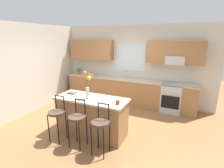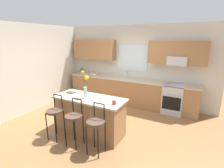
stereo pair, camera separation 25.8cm
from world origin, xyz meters
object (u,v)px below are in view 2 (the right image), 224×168
(oven_range, at_px, (173,99))
(bar_stool_far, at_px, (96,124))
(bar_stool_near, at_px, (55,113))
(mug_ceramic, at_px, (114,102))
(cookbook, at_px, (71,92))
(fruit_bowl_oranges, at_px, (94,73))
(potted_plant_small, at_px, (82,70))
(kitchen_island, at_px, (90,115))
(flower_vase, at_px, (85,85))
(bar_stool_middle, at_px, (74,118))

(oven_range, relative_size, bar_stool_far, 0.88)
(bar_stool_near, distance_m, mug_ceramic, 1.38)
(bar_stool_near, height_order, cookbook, bar_stool_near)
(fruit_bowl_oranges, bearing_deg, bar_stool_near, -74.08)
(bar_stool_far, bearing_deg, potted_plant_small, 131.36)
(bar_stool_near, xyz_separation_m, cookbook, (-0.06, 0.64, 0.30))
(fruit_bowl_oranges, height_order, potted_plant_small, potted_plant_small)
(kitchen_island, bearing_deg, fruit_bowl_oranges, 121.21)
(flower_vase, bearing_deg, bar_stool_near, -134.40)
(bar_stool_middle, xyz_separation_m, fruit_bowl_oranges, (-1.34, 2.78, 0.33))
(kitchen_island, distance_m, fruit_bowl_oranges, 2.64)
(bar_stool_middle, xyz_separation_m, bar_stool_far, (0.55, 0.00, 0.00))
(oven_range, xyz_separation_m, cookbook, (-2.20, -2.11, 0.48))
(oven_range, height_order, fruit_bowl_oranges, fruit_bowl_oranges)
(bar_stool_middle, bearing_deg, fruit_bowl_oranges, 115.77)
(bar_stool_near, relative_size, flower_vase, 1.61)
(kitchen_island, xyz_separation_m, cookbook, (-0.61, 0.08, 0.47))
(oven_range, distance_m, bar_stool_far, 2.95)
(mug_ceramic, bearing_deg, bar_stool_far, -109.70)
(cookbook, relative_size, potted_plant_small, 0.90)
(fruit_bowl_oranges, bearing_deg, oven_range, -0.55)
(kitchen_island, height_order, bar_stool_far, bar_stool_far)
(oven_range, bearing_deg, fruit_bowl_oranges, 179.45)
(bar_stool_middle, height_order, bar_stool_far, same)
(bar_stool_near, relative_size, cookbook, 5.21)
(bar_stool_middle, distance_m, flower_vase, 0.79)
(oven_range, distance_m, potted_plant_small, 3.54)
(oven_range, height_order, potted_plant_small, potted_plant_small)
(flower_vase, height_order, potted_plant_small, flower_vase)
(mug_ceramic, xyz_separation_m, potted_plant_small, (-2.61, 2.32, 0.08))
(oven_range, bearing_deg, cookbook, -136.19)
(kitchen_island, xyz_separation_m, bar_stool_middle, (0.00, -0.57, 0.17))
(flower_vase, distance_m, fruit_bowl_oranges, 2.63)
(cookbook, bearing_deg, fruit_bowl_oranges, 108.92)
(kitchen_island, bearing_deg, bar_stool_far, -45.80)
(bar_stool_far, height_order, potted_plant_small, potted_plant_small)
(bar_stool_near, bearing_deg, flower_vase, 45.60)
(bar_stool_far, distance_m, fruit_bowl_oranges, 3.38)
(fruit_bowl_oranges, bearing_deg, kitchen_island, -58.79)
(mug_ceramic, xyz_separation_m, fruit_bowl_oranges, (-2.06, 2.33, 0.00))
(fruit_bowl_oranges, bearing_deg, mug_ceramic, -48.49)
(bar_stool_middle, relative_size, fruit_bowl_oranges, 4.34)
(cookbook, distance_m, fruit_bowl_oranges, 2.26)
(bar_stool_far, relative_size, cookbook, 5.21)
(potted_plant_small, bearing_deg, flower_vase, -50.87)
(oven_range, bearing_deg, bar_stool_far, -110.68)
(flower_vase, bearing_deg, cookbook, 166.51)
(mug_ceramic, bearing_deg, oven_range, 69.12)
(oven_range, height_order, kitchen_island, same)
(bar_stool_near, bearing_deg, oven_range, 52.17)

